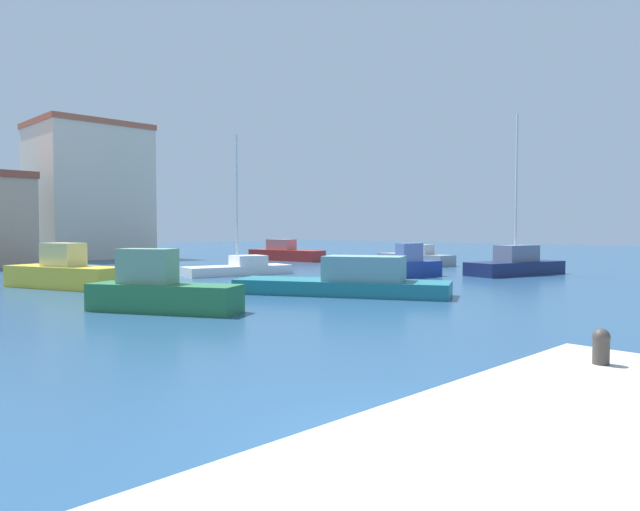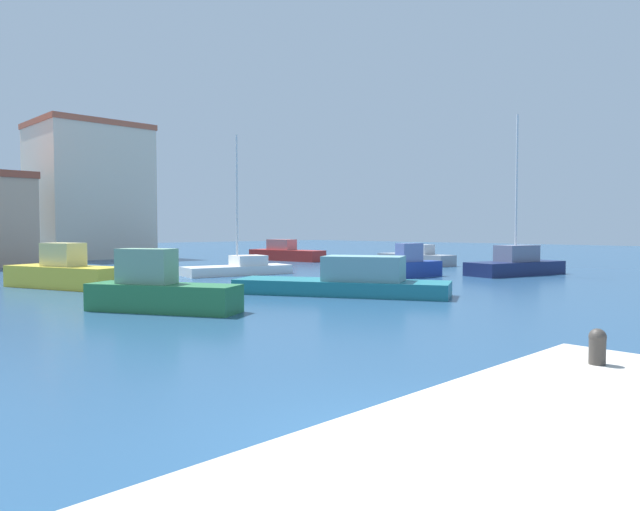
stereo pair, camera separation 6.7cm
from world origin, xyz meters
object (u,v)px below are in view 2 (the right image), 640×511
at_px(sailboat_white_behind_lamppost, 239,267).
at_px(motorboat_yellow_mid_harbor, 65,273).
at_px(motorboat_teal_distant_east, 348,281).
at_px(motorboat_blue_far_right, 409,266).
at_px(motorboat_grey_outer_mooring, 416,258).
at_px(motorboat_green_near_pier, 160,290).
at_px(motorboat_red_distant_north, 286,253).
at_px(mooring_bollard, 597,345).
at_px(sailboat_navy_far_left, 516,264).

xyz_separation_m(sailboat_white_behind_lamppost, motorboat_yellow_mid_harbor, (-10.28, -0.68, 0.24)).
height_order(motorboat_teal_distant_east, motorboat_blue_far_right, motorboat_blue_far_right).
height_order(motorboat_grey_outer_mooring, motorboat_teal_distant_east, motorboat_teal_distant_east).
height_order(motorboat_teal_distant_east, motorboat_yellow_mid_harbor, motorboat_yellow_mid_harbor).
bearing_deg(motorboat_blue_far_right, sailboat_white_behind_lamppost, 125.22).
relative_size(motorboat_grey_outer_mooring, motorboat_blue_far_right, 1.51).
height_order(motorboat_green_near_pier, motorboat_red_distant_north, motorboat_green_near_pier).
xyz_separation_m(mooring_bollard, motorboat_blue_far_right, (18.25, 16.70, -0.54)).
bearing_deg(motorboat_teal_distant_east, motorboat_blue_far_right, 22.05).
xyz_separation_m(mooring_bollard, motorboat_yellow_mid_harbor, (2.28, 24.06, -0.51)).
relative_size(sailboat_white_behind_lamppost, motorboat_green_near_pier, 1.61).
distance_m(mooring_bollard, motorboat_green_near_pier, 14.30).
bearing_deg(motorboat_green_near_pier, motorboat_red_distant_north, 41.45).
bearing_deg(motorboat_red_distant_north, motorboat_teal_distant_east, -125.38).
bearing_deg(sailboat_white_behind_lamppost, motorboat_yellow_mid_harbor, -176.22).
bearing_deg(motorboat_grey_outer_mooring, motorboat_green_near_pier, -160.99).
bearing_deg(motorboat_green_near_pier, mooring_bollard, -96.50).
xyz_separation_m(mooring_bollard, motorboat_red_distant_north, (24.63, 34.52, -0.55)).
relative_size(mooring_bollard, motorboat_yellow_mid_harbor, 0.07).
bearing_deg(motorboat_grey_outer_mooring, motorboat_blue_far_right, -145.65).
bearing_deg(motorboat_red_distant_north, mooring_bollard, -125.50).
height_order(sailboat_navy_far_left, sailboat_white_behind_lamppost, sailboat_navy_far_left).
height_order(mooring_bollard, motorboat_blue_far_right, motorboat_blue_far_right).
bearing_deg(sailboat_navy_far_left, motorboat_green_near_pier, 177.77).
distance_m(sailboat_white_behind_lamppost, motorboat_grey_outer_mooring, 15.30).
height_order(mooring_bollard, sailboat_navy_far_left, sailboat_navy_far_left).
relative_size(sailboat_navy_far_left, sailboat_white_behind_lamppost, 1.14).
xyz_separation_m(mooring_bollard, motorboat_green_near_pier, (1.62, 14.20, -0.50)).
height_order(sailboat_white_behind_lamppost, motorboat_green_near_pier, sailboat_white_behind_lamppost).
bearing_deg(motorboat_green_near_pier, sailboat_white_behind_lamppost, 43.92).
relative_size(sailboat_navy_far_left, motorboat_green_near_pier, 1.84).
distance_m(mooring_bollard, sailboat_navy_far_left, 27.50).
height_order(sailboat_white_behind_lamppost, motorboat_red_distant_north, sailboat_white_behind_lamppost).
distance_m(motorboat_yellow_mid_harbor, motorboat_blue_far_right, 17.58).
bearing_deg(motorboat_grey_outer_mooring, motorboat_red_distant_north, 105.62).
relative_size(mooring_bollard, motorboat_grey_outer_mooring, 0.07).
height_order(mooring_bollard, motorboat_red_distant_north, motorboat_red_distant_north).
bearing_deg(motorboat_yellow_mid_harbor, motorboat_teal_distant_east, -56.82).
bearing_deg(sailboat_navy_far_left, motorboat_yellow_mid_harbor, 153.74).
bearing_deg(motorboat_teal_distant_east, mooring_bollard, -125.70).
bearing_deg(mooring_bollard, motorboat_blue_far_right, 42.46).
height_order(motorboat_green_near_pier, motorboat_blue_far_right, motorboat_green_near_pier).
xyz_separation_m(sailboat_navy_far_left, motorboat_green_near_pier, (-22.44, 0.87, 0.05)).
bearing_deg(motorboat_blue_far_right, motorboat_green_near_pier, -171.46).
bearing_deg(sailboat_white_behind_lamppost, motorboat_red_distant_north, 39.03).
xyz_separation_m(sailboat_navy_far_left, motorboat_teal_distant_east, (-14.62, -0.20, -0.08)).
bearing_deg(motorboat_green_near_pier, motorboat_yellow_mid_harbor, 86.14).
bearing_deg(motorboat_yellow_mid_harbor, sailboat_white_behind_lamppost, 3.78).
xyz_separation_m(sailboat_white_behind_lamppost, motorboat_red_distant_north, (12.06, 9.78, 0.20)).
relative_size(motorboat_green_near_pier, motorboat_blue_far_right, 1.16).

